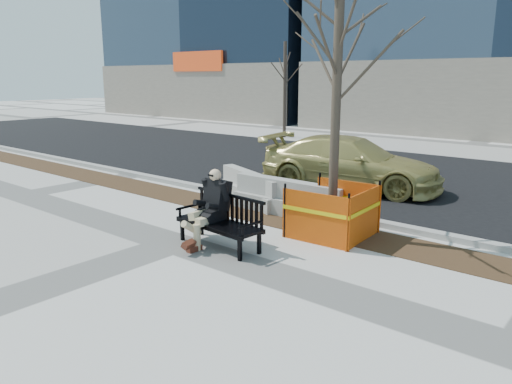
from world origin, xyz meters
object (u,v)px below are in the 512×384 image
(sedan, at_px, (349,188))
(jersey_barrier_left, at_px, (250,202))
(tree_fence, at_px, (331,235))
(bench, at_px, (219,247))
(seated_man, at_px, (212,243))
(jersey_barrier_right, at_px, (288,214))

(sedan, xyz_separation_m, jersey_barrier_left, (-1.19, -2.98, 0.00))
(tree_fence, bearing_deg, bench, -122.75)
(tree_fence, relative_size, jersey_barrier_left, 2.03)
(seated_man, height_order, jersey_barrier_left, seated_man)
(seated_man, distance_m, jersey_barrier_right, 2.55)
(bench, bearing_deg, tree_fence, 61.69)
(tree_fence, distance_m, sedan, 4.42)
(tree_fence, bearing_deg, seated_man, -128.68)
(jersey_barrier_right, bearing_deg, seated_man, -88.23)
(bench, height_order, jersey_barrier_right, bench)
(tree_fence, xyz_separation_m, jersey_barrier_left, (-3.03, 1.04, 0.00))
(bench, height_order, seated_man, seated_man)
(tree_fence, bearing_deg, jersey_barrier_right, 157.06)
(jersey_barrier_right, bearing_deg, sedan, 94.63)
(seated_man, xyz_separation_m, jersey_barrier_left, (-1.52, 2.93, 0.00))
(bench, distance_m, jersey_barrier_left, 3.48)
(bench, xyz_separation_m, tree_fence, (1.26, 1.95, 0.00))
(sedan, distance_m, jersey_barrier_right, 3.36)
(jersey_barrier_right, bearing_deg, tree_fence, -22.80)
(seated_man, height_order, tree_fence, tree_fence)
(tree_fence, distance_m, jersey_barrier_left, 3.21)
(jersey_barrier_left, xyz_separation_m, jersey_barrier_right, (1.45, -0.37, 0.00))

